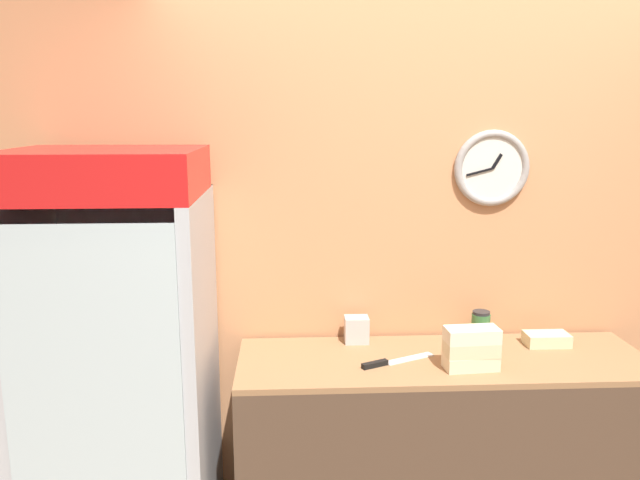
% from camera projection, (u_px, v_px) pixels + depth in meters
% --- Properties ---
extents(wall_back, '(5.20, 0.09, 2.70)m').
position_uv_depth(wall_back, '(430.00, 247.00, 2.94)').
color(wall_back, tan).
rests_on(wall_back, ground_plane).
extents(prep_counter, '(1.78, 0.56, 0.93)m').
position_uv_depth(prep_counter, '(440.00, 455.00, 2.80)').
color(prep_counter, '#4C3828').
rests_on(prep_counter, ground_plane).
extents(beverage_cooler, '(0.73, 0.71, 1.84)m').
position_uv_depth(beverage_cooler, '(122.00, 350.00, 2.59)').
color(beverage_cooler, '#B2B7BC').
rests_on(beverage_cooler, ground_plane).
extents(sandwich_stack_bottom, '(0.23, 0.12, 0.06)m').
position_uv_depth(sandwich_stack_bottom, '(471.00, 362.00, 2.58)').
color(sandwich_stack_bottom, beige).
rests_on(sandwich_stack_bottom, prep_counter).
extents(sandwich_stack_middle, '(0.23, 0.12, 0.06)m').
position_uv_depth(sandwich_stack_middle, '(471.00, 348.00, 2.57)').
color(sandwich_stack_middle, beige).
rests_on(sandwich_stack_middle, sandwich_stack_bottom).
extents(sandwich_stack_top, '(0.23, 0.12, 0.06)m').
position_uv_depth(sandwich_stack_top, '(472.00, 335.00, 2.56)').
color(sandwich_stack_top, beige).
rests_on(sandwich_stack_top, sandwich_stack_middle).
extents(sandwich_flat_left, '(0.20, 0.11, 0.06)m').
position_uv_depth(sandwich_flat_left, '(547.00, 339.00, 2.85)').
color(sandwich_flat_left, beige).
rests_on(sandwich_flat_left, prep_counter).
extents(chefs_knife, '(0.34, 0.18, 0.02)m').
position_uv_depth(chefs_knife, '(388.00, 362.00, 2.64)').
color(chefs_knife, silver).
rests_on(chefs_knife, prep_counter).
extents(condiment_jar, '(0.09, 0.09, 0.14)m').
position_uv_depth(condiment_jar, '(481.00, 326.00, 2.90)').
color(condiment_jar, '#336B38').
rests_on(condiment_jar, prep_counter).
extents(napkin_dispenser, '(0.11, 0.09, 0.12)m').
position_uv_depth(napkin_dispenser, '(356.00, 330.00, 2.88)').
color(napkin_dispenser, '#B7B2AD').
rests_on(napkin_dispenser, prep_counter).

